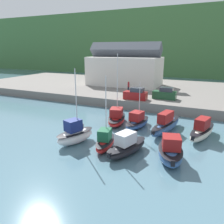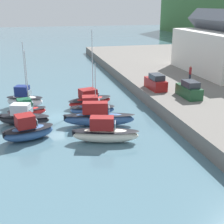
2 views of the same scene
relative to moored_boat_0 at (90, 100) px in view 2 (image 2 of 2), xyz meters
name	(u,v)px [view 2 (image 2 of 2)]	position (x,y,z in m)	size (l,w,h in m)	color
ground_plane	(54,117)	(3.22, -4.97, -0.87)	(320.00, 320.00, 0.00)	slate
harbor_clubhouse	(219,49)	(-8.38, 24.03, 4.71)	(17.87, 9.52, 10.52)	silver
moored_boat_0	(90,100)	(0.00, 0.00, 0.00)	(3.86, 6.49, 9.92)	red
moored_boat_1	(92,108)	(3.26, -0.30, -0.04)	(2.88, 5.77, 6.29)	#33568E
moored_boat_2	(98,117)	(7.23, -0.33, 0.14)	(3.21, 8.19, 2.75)	#33568E
moored_boat_3	(105,133)	(11.65, -0.60, 0.09)	(3.42, 6.88, 2.62)	white
moored_boat_4	(25,99)	(-1.55, -8.39, 0.22)	(3.44, 5.20, 8.56)	white
moored_boat_5	(26,110)	(2.21, -8.13, -0.04)	(2.51, 4.86, 7.91)	red
moored_boat_6	(23,117)	(4.85, -8.43, 0.01)	(3.57, 6.11, 2.44)	black
moored_boat_7	(28,130)	(9.18, -7.91, 0.09)	(3.56, 5.51, 2.64)	#33568E
parked_car_0	(156,83)	(-0.36, 9.43, 1.69)	(4.25, 1.93, 2.16)	maroon
parked_car_1	(189,90)	(4.38, 12.08, 1.69)	(4.20, 1.80, 2.16)	#1E4C2D
person_on_quay	(190,73)	(-4.57, 16.86, 1.87)	(0.40, 0.40, 2.14)	#232838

